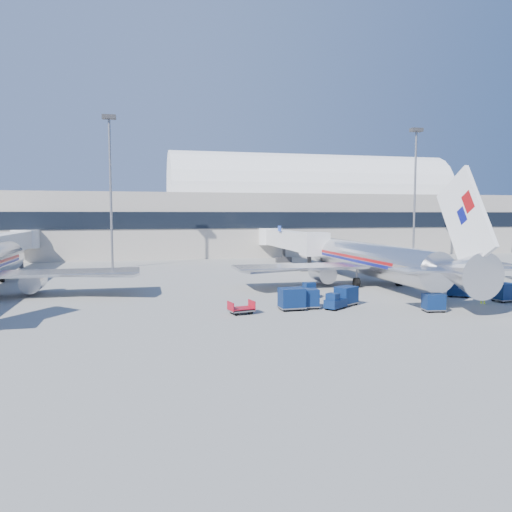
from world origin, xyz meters
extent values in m
plane|color=gray|center=(0.00, 0.00, 0.00)|extent=(260.00, 260.00, 0.00)
cube|color=#B2AA9E|center=(-25.00, 56.00, 6.00)|extent=(170.00, 28.00, 12.00)
cube|color=black|center=(-25.00, 42.05, 7.00)|extent=(170.00, 0.40, 3.00)
cylinder|color=white|center=(20.00, 56.00, 12.00)|extent=(60.00, 18.00, 18.00)
cylinder|color=silver|center=(10.00, 6.00, 2.90)|extent=(3.80, 28.00, 3.80)
sphere|color=silver|center=(10.00, 20.00, 2.90)|extent=(3.72, 3.72, 3.72)
cone|color=silver|center=(10.00, -11.00, 3.30)|extent=(3.80, 6.00, 3.80)
cube|color=maroon|center=(10.00, 7.00, 3.15)|extent=(3.85, 20.16, 0.32)
cube|color=#0B0F65|center=(10.00, 7.00, 2.78)|extent=(3.85, 20.16, 0.32)
cube|color=white|center=(10.00, -11.50, 7.70)|extent=(0.35, 7.79, 8.74)
cube|color=silver|center=(10.00, -10.50, 3.50)|extent=(11.00, 3.00, 0.18)
cube|color=silver|center=(10.00, 5.00, 2.30)|extent=(32.00, 5.00, 0.28)
cylinder|color=#B7B7BC|center=(4.50, 6.50, 1.35)|extent=(2.10, 3.80, 2.10)
cylinder|color=#B7B7BC|center=(15.50, 6.50, 1.35)|extent=(2.10, 3.80, 2.10)
cylinder|color=black|center=(10.00, 17.00, 0.45)|extent=(0.40, 0.90, 0.90)
sphere|color=silver|center=(-32.00, 20.00, 2.90)|extent=(3.72, 3.72, 3.72)
cylinder|color=#B7B7BC|center=(-26.50, 6.50, 1.35)|extent=(2.10, 3.80, 2.10)
cylinder|color=black|center=(-32.00, 17.00, 0.45)|extent=(0.40, 0.90, 0.90)
cube|color=silver|center=(7.60, 30.00, 4.00)|extent=(2.70, 24.00, 2.70)
cube|color=silver|center=(7.60, 17.80, 4.00)|extent=(3.40, 3.20, 3.20)
cylinder|color=silver|center=(7.60, 41.50, 4.00)|extent=(4.40, 4.40, 3.00)
cube|color=#2D2D30|center=(7.60, 20.00, 1.80)|extent=(0.50, 0.50, 3.00)
cube|color=#2D2D30|center=(7.60, 20.00, 0.45)|extent=(2.60, 1.00, 0.90)
cube|color=#2D2D30|center=(7.60, 33.00, 1.80)|extent=(0.50, 0.50, 3.00)
cube|color=#2D2D30|center=(7.60, 33.00, 0.45)|extent=(2.60, 1.00, 0.90)
cube|color=navy|center=(6.00, 30.00, 5.80)|extent=(0.12, 1.40, 0.90)
cube|color=silver|center=(-34.40, 30.00, 4.00)|extent=(2.70, 24.00, 2.70)
cylinder|color=silver|center=(-34.40, 41.50, 4.00)|extent=(4.40, 4.40, 3.00)
cube|color=#2D2D30|center=(-34.40, 33.00, 1.80)|extent=(0.50, 0.50, 3.00)
cube|color=#2D2D30|center=(-34.40, 33.00, 0.45)|extent=(2.60, 1.00, 0.90)
cylinder|color=slate|center=(-20.00, 30.00, 11.00)|extent=(0.36, 0.36, 22.00)
cube|color=#2D2D30|center=(-20.00, 30.00, 22.30)|extent=(2.00, 1.20, 0.60)
cylinder|color=slate|center=(30.00, 30.00, 11.00)|extent=(0.36, 0.36, 22.00)
cube|color=#2D2D30|center=(30.00, 30.00, 22.30)|extent=(2.00, 1.20, 0.60)
cube|color=#9E9E96|center=(18.00, 2.00, 0.45)|extent=(3.00, 0.55, 0.90)
cube|color=#9E9E96|center=(21.30, 2.00, 0.45)|extent=(3.00, 0.55, 0.90)
cube|color=#9E9E96|center=(24.60, 2.00, 0.45)|extent=(3.00, 0.55, 0.90)
cube|color=#091C46|center=(0.32, -7.78, 0.52)|extent=(2.40, 2.20, 0.71)
cube|color=#091C46|center=(-0.06, -8.07, 1.10)|extent=(1.26, 1.28, 0.67)
cylinder|color=black|center=(0.66, -6.98, 0.27)|extent=(0.55, 0.49, 0.53)
cube|color=#091C46|center=(14.47, -4.65, 0.51)|extent=(2.39, 2.06, 0.70)
cube|color=#091C46|center=(14.07, -4.40, 1.07)|extent=(1.21, 1.24, 0.65)
cylinder|color=black|center=(15.32, -4.70, 0.26)|extent=(0.55, 0.45, 0.52)
cube|color=#091C46|center=(-0.11, -1.44, 0.56)|extent=(1.50, 2.49, 0.76)
cube|color=#091C46|center=(-0.04, -1.94, 1.17)|extent=(1.14, 1.05, 0.71)
cylinder|color=black|center=(-0.68, -0.70, 0.29)|extent=(0.30, 0.60, 0.57)
cube|color=#091C46|center=(1.92, -6.33, 0.96)|extent=(2.28, 2.12, 1.46)
cube|color=slate|center=(1.92, -6.33, 0.22)|extent=(2.39, 2.22, 0.10)
cylinder|color=black|center=(2.26, -5.49, 0.20)|extent=(0.43, 0.34, 0.40)
cube|color=#091C46|center=(-1.97, -7.01, 0.97)|extent=(1.93, 1.55, 1.47)
cube|color=slate|center=(-1.97, -7.01, 0.22)|extent=(2.03, 1.61, 0.10)
cylinder|color=black|center=(-1.22, -6.51, 0.20)|extent=(0.42, 0.19, 0.41)
cube|color=#091C46|center=(-3.48, -7.35, 1.07)|extent=(2.08, 1.65, 1.63)
cube|color=slate|center=(-3.48, -7.35, 0.25)|extent=(2.19, 1.71, 0.11)
cylinder|color=black|center=(-2.72, -6.70, 0.22)|extent=(0.46, 0.20, 0.45)
cube|color=#091C46|center=(7.84, -10.70, 0.85)|extent=(1.77, 1.46, 1.30)
cube|color=slate|center=(7.84, -10.70, 0.20)|extent=(1.87, 1.52, 0.09)
cylinder|color=black|center=(8.53, -10.29, 0.18)|extent=(0.38, 0.19, 0.36)
cube|color=#091C46|center=(17.00, -7.94, 0.97)|extent=(2.02, 1.67, 1.49)
cube|color=slate|center=(17.00, -7.94, 0.23)|extent=(2.13, 1.73, 0.10)
cylinder|color=black|center=(17.64, -7.28, 0.21)|extent=(0.43, 0.22, 0.41)
cube|color=slate|center=(-7.98, -8.06, 0.31)|extent=(2.21, 1.73, 0.11)
cube|color=maroon|center=(-7.98, -8.06, 0.49)|extent=(2.22, 1.77, 0.07)
cylinder|color=black|center=(-7.47, -7.45, 0.18)|extent=(0.38, 0.21, 0.36)
imported|color=#AEE418|center=(14.38, -8.37, 0.96)|extent=(0.66, 0.81, 1.93)
camera|label=1|loc=(-15.90, -47.32, 8.13)|focal=35.00mm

